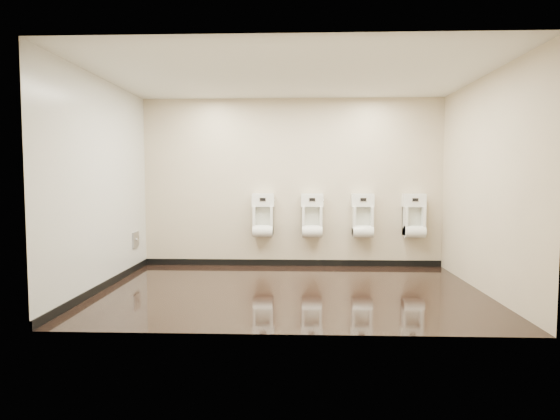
{
  "coord_description": "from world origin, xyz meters",
  "views": [
    {
      "loc": [
        0.09,
        -6.09,
        1.49
      ],
      "look_at": [
        -0.16,
        0.55,
        1.03
      ],
      "focal_mm": 30.0,
      "sensor_mm": 36.0,
      "label": 1
    }
  ],
  "objects_px": {
    "urinal_0": "(263,219)",
    "urinal_2": "(363,219)",
    "urinal_1": "(312,219)",
    "access_panel": "(136,240)",
    "urinal_3": "(414,219)"
  },
  "relations": [
    {
      "from": "urinal_0",
      "to": "urinal_1",
      "type": "height_order",
      "value": "same"
    },
    {
      "from": "urinal_1",
      "to": "urinal_3",
      "type": "relative_size",
      "value": 1.0
    },
    {
      "from": "access_panel",
      "to": "urinal_3",
      "type": "xyz_separation_m",
      "value": [
        4.49,
        0.42,
        0.31
      ]
    },
    {
      "from": "urinal_3",
      "to": "access_panel",
      "type": "bearing_deg",
      "value": -174.6
    },
    {
      "from": "urinal_2",
      "to": "access_panel",
      "type": "bearing_deg",
      "value": -173.36
    },
    {
      "from": "urinal_1",
      "to": "urinal_3",
      "type": "xyz_separation_m",
      "value": [
        1.67,
        0.0,
        0.0
      ]
    },
    {
      "from": "urinal_1",
      "to": "urinal_2",
      "type": "distance_m",
      "value": 0.83
    },
    {
      "from": "access_panel",
      "to": "urinal_0",
      "type": "bearing_deg",
      "value": 11.98
    },
    {
      "from": "urinal_0",
      "to": "urinal_2",
      "type": "xyz_separation_m",
      "value": [
        1.65,
        0.0,
        0.0
      ]
    },
    {
      "from": "urinal_2",
      "to": "urinal_0",
      "type": "bearing_deg",
      "value": 180.0
    },
    {
      "from": "urinal_2",
      "to": "urinal_3",
      "type": "bearing_deg",
      "value": 0.0
    },
    {
      "from": "access_panel",
      "to": "urinal_1",
      "type": "height_order",
      "value": "urinal_1"
    },
    {
      "from": "access_panel",
      "to": "urinal_2",
      "type": "distance_m",
      "value": 3.69
    },
    {
      "from": "urinal_0",
      "to": "urinal_1",
      "type": "bearing_deg",
      "value": 0.0
    },
    {
      "from": "urinal_3",
      "to": "urinal_2",
      "type": "bearing_deg",
      "value": 180.0
    }
  ]
}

